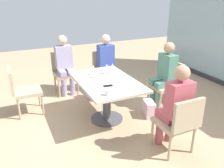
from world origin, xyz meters
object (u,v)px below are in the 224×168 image
Objects in this scene: chair_far_left at (105,69)px; handbag_1 at (149,109)px; wine_glass_0 at (93,68)px; coffee_cup at (108,92)px; person_far_left at (107,61)px; person_far_right at (175,104)px; wine_glass_1 at (96,71)px; chair_front_left at (22,88)px; handbag_0 at (91,92)px; person_side_end at (65,62)px; person_near_window at (164,72)px; wine_glass_2 at (107,67)px; wine_glass_3 at (112,66)px; chair_far_right at (179,121)px; cell_phone_on_table at (108,86)px; chair_side_end at (64,70)px; chair_near_window at (168,82)px; dining_table_main at (107,90)px.

chair_far_left reaches higher than handbag_1.
wine_glass_0 reaches higher than handbag_1.
coffee_cup is 0.30× the size of handbag_1.
chair_far_left is at bearing -180.00° from person_far_left.
wine_glass_1 is at bearing -154.60° from person_far_right.
chair_front_left reaches higher than handbag_0.
chair_front_left is 1.13m from person_side_end.
handbag_0 is (0.33, -0.46, -0.36)m from chair_far_left.
person_near_window is 1.00× the size of person_side_end.
wine_glass_2 is 1.00× the size of wine_glass_3.
person_far_left is at bearing 147.06° from wine_glass_1.
person_far_right is (-0.11, 0.00, 0.20)m from chair_far_right.
cell_phone_on_table is (0.52, -0.32, -0.13)m from wine_glass_3.
handbag_0 is 1.00× the size of handbag_1.
wine_glass_2 is at bearing 117.15° from wine_glass_1.
wine_glass_2 reaches higher than cell_phone_on_table.
chair_side_end is at bearing -116.06° from person_far_left.
person_far_right is 2.16m from handbag_0.
chair_far_right is (2.78, 0.84, 0.00)m from chair_side_end.
chair_near_window is 0.69× the size of person_side_end.
wine_glass_2 is at bearing -106.25° from person_near_window.
person_side_end is at bearing -166.00° from cell_phone_on_table.
chair_front_left reaches higher than cell_phone_on_table.
cell_phone_on_table is at bearing 48.49° from chair_front_left.
chair_side_end is 0.96m from person_far_left.
chair_far_right is 4.70× the size of wine_glass_2.
chair_front_left reaches higher than handbag_1.
chair_side_end is at bearing -175.80° from handbag_0.
wine_glass_0 is (0.79, -0.61, 0.16)m from person_far_left.
coffee_cup reaches higher than cell_phone_on_table.
wine_glass_1 is at bearing -39.66° from handbag_0.
chair_near_window is 4.70× the size of wine_glass_2.
handbag_1 is at bearing 9.70° from person_far_left.
person_far_left is at bearing 0.00° from chair_far_left.
coffee_cup is at bearing -54.53° from handbag_1.
person_far_left and person_near_window have the same top height.
chair_side_end is 1.00× the size of chair_far_right.
handbag_1 is (-0.33, 0.95, -0.64)m from coffee_cup.
dining_table_main is 1.00m from handbag_0.
handbag_1 is (1.44, 0.23, -0.36)m from chair_far_left.
chair_front_left is 2.90× the size of handbag_1.
wine_glass_2 is 1.07m from handbag_1.
chair_side_end is at bearing -132.22° from handbag_1.
person_far_right reaches higher than chair_near_window.
person_near_window is at bearing 23.82° from handbag_0.
chair_front_left is at bearing -77.30° from chair_far_left.
person_side_end is at bearing -133.49° from person_near_window.
chair_far_right is at bearing -0.00° from person_far_right.
person_far_left reaches higher than wine_glass_2.
cell_phone_on_table is (0.53, -0.21, -0.13)m from wine_glass_2.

